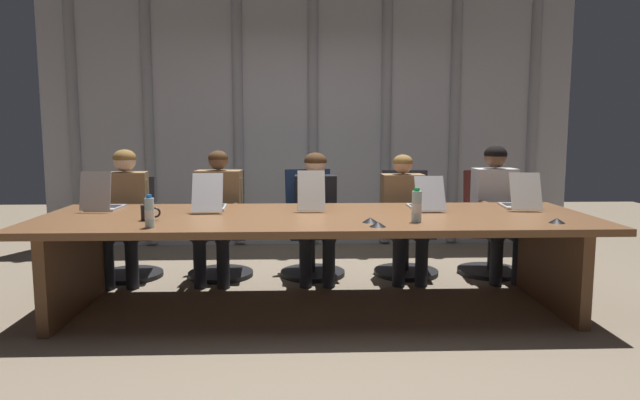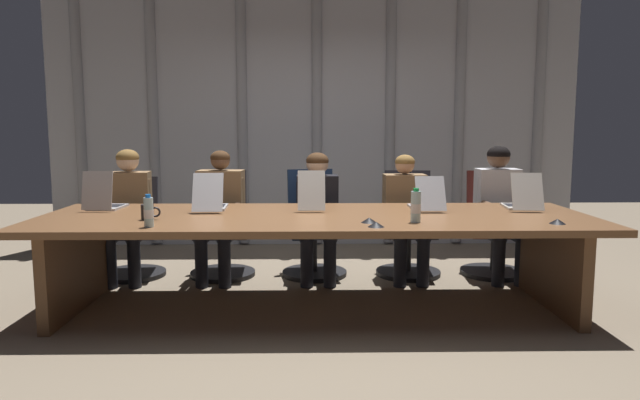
% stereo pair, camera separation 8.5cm
% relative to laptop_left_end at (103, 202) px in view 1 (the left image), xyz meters
% --- Properties ---
extents(ground_plane, '(12.15, 12.15, 0.00)m').
position_rel_laptop_left_end_xyz_m(ground_plane, '(1.69, -0.34, -0.78)').
color(ground_plane, '#7F705B').
extents(conference_table, '(4.11, 1.35, 0.72)m').
position_rel_laptop_left_end_xyz_m(conference_table, '(1.69, -0.34, -0.19)').
color(conference_table, brown).
rests_on(conference_table, ground_plane).
extents(curtain_backdrop, '(6.08, 0.17, 2.83)m').
position_rel_laptop_left_end_xyz_m(curtain_backdrop, '(1.68, 2.13, 0.64)').
color(curtain_backdrop, '#B2B2B7').
rests_on(curtain_backdrop, ground_plane).
extents(laptop_left_end, '(0.25, 0.40, 0.32)m').
position_rel_laptop_left_end_xyz_m(laptop_left_end, '(0.00, 0.00, 0.00)').
color(laptop_left_end, '#BCBCC1').
rests_on(laptop_left_end, conference_table).
extents(laptop_left_mid, '(0.26, 0.50, 0.30)m').
position_rel_laptop_left_end_xyz_m(laptop_left_mid, '(0.85, -0.04, -0.00)').
color(laptop_left_mid, '#BCBCC1').
rests_on(laptop_left_mid, conference_table).
extents(laptop_center, '(0.21, 0.47, 0.32)m').
position_rel_laptop_left_end_xyz_m(laptop_center, '(1.66, -0.01, 0.00)').
color(laptop_center, beige).
rests_on(laptop_center, conference_table).
extents(laptop_right_mid, '(0.23, 0.44, 0.28)m').
position_rel_laptop_left_end_xyz_m(laptop_right_mid, '(2.57, -0.05, -0.01)').
color(laptop_right_mid, '#BCBCC1').
rests_on(laptop_right_mid, conference_table).
extents(laptop_right_end, '(0.28, 0.48, 0.30)m').
position_rel_laptop_left_end_xyz_m(laptop_right_end, '(3.35, -0.04, -0.00)').
color(laptop_right_end, beige).
rests_on(laptop_right_end, conference_table).
extents(office_chair_left_end, '(0.60, 0.60, 0.91)m').
position_rel_laptop_left_end_xyz_m(office_chair_left_end, '(-0.01, 0.70, -0.44)').
color(office_chair_left_end, '#2D2D38').
rests_on(office_chair_left_end, ground_plane).
extents(office_chair_left_mid, '(0.60, 0.60, 0.97)m').
position_rel_laptop_left_end_xyz_m(office_chair_left_mid, '(0.83, 0.71, -0.42)').
color(office_chair_left_mid, '#2D2D38').
rests_on(office_chair_left_mid, ground_plane).
extents(office_chair_center, '(0.60, 0.61, 0.98)m').
position_rel_laptop_left_end_xyz_m(office_chair_center, '(1.68, 0.71, -0.42)').
color(office_chair_center, navy).
rests_on(office_chair_center, ground_plane).
extents(office_chair_right_mid, '(0.60, 0.60, 0.96)m').
position_rel_laptop_left_end_xyz_m(office_chair_right_mid, '(2.57, 0.71, -0.42)').
color(office_chair_right_mid, '#2D2D38').
rests_on(office_chair_right_mid, ground_plane).
extents(office_chair_right_end, '(0.60, 0.60, 0.96)m').
position_rel_laptop_left_end_xyz_m(office_chair_right_end, '(3.37, 0.71, -0.42)').
color(office_chair_right_end, '#511E19').
rests_on(office_chair_right_end, ground_plane).
extents(person_left_end, '(0.42, 0.57, 1.18)m').
position_rel_laptop_left_end_xyz_m(person_left_end, '(0.00, 0.55, -0.11)').
color(person_left_end, olive).
rests_on(person_left_end, ground_plane).
extents(person_left_mid, '(0.44, 0.56, 1.17)m').
position_rel_laptop_left_end_xyz_m(person_left_mid, '(0.83, 0.55, -0.12)').
color(person_left_mid, olive).
rests_on(person_left_mid, ground_plane).
extents(person_center, '(0.39, 0.55, 1.15)m').
position_rel_laptop_left_end_xyz_m(person_center, '(1.71, 0.55, -0.12)').
color(person_center, black).
rests_on(person_center, ground_plane).
extents(person_right_mid, '(0.39, 0.55, 1.13)m').
position_rel_laptop_left_end_xyz_m(person_right_mid, '(2.52, 0.54, -0.15)').
color(person_right_mid, olive).
rests_on(person_right_mid, ground_plane).
extents(person_right_end, '(0.40, 0.55, 1.21)m').
position_rel_laptop_left_end_xyz_m(person_right_end, '(3.37, 0.55, -0.09)').
color(person_right_end, silver).
rests_on(person_right_end, ground_plane).
extents(water_bottle_primary, '(0.06, 0.06, 0.22)m').
position_rel_laptop_left_end_xyz_m(water_bottle_primary, '(0.58, -0.82, 0.04)').
color(water_bottle_primary, silver).
rests_on(water_bottle_primary, conference_table).
extents(water_bottle_secondary, '(0.07, 0.07, 0.24)m').
position_rel_laptop_left_end_xyz_m(water_bottle_secondary, '(2.38, -0.66, 0.05)').
color(water_bottle_secondary, silver).
rests_on(water_bottle_secondary, conference_table).
extents(coffee_mug_near, '(0.14, 0.09, 0.11)m').
position_rel_laptop_left_end_xyz_m(coffee_mug_near, '(0.49, -0.52, -0.01)').
color(coffee_mug_near, black).
rests_on(coffee_mug_near, conference_table).
extents(conference_mic_left_side, '(0.11, 0.11, 0.03)m').
position_rel_laptop_left_end_xyz_m(conference_mic_left_side, '(3.33, -0.75, -0.04)').
color(conference_mic_left_side, black).
rests_on(conference_mic_left_side, conference_table).
extents(conference_mic_middle, '(0.11, 0.11, 0.03)m').
position_rel_laptop_left_end_xyz_m(conference_mic_middle, '(2.08, -0.85, -0.04)').
color(conference_mic_middle, black).
rests_on(conference_mic_middle, conference_table).
extents(conference_mic_right_side, '(0.11, 0.11, 0.03)m').
position_rel_laptop_left_end_xyz_m(conference_mic_right_side, '(2.05, -0.68, -0.04)').
color(conference_mic_right_side, black).
rests_on(conference_mic_right_side, conference_table).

